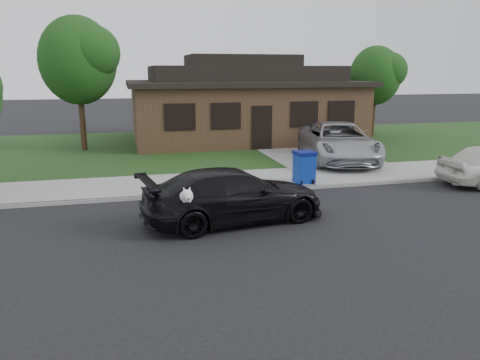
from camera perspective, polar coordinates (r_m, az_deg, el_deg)
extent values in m
plane|color=black|center=(11.92, -0.77, -6.13)|extent=(120.00, 120.00, 0.00)
cube|color=gray|center=(16.61, -4.72, -0.36)|extent=(60.00, 3.00, 0.12)
cube|color=gray|center=(15.18, -3.79, -1.65)|extent=(60.00, 0.12, 0.12)
cube|color=#193814|center=(24.39, -7.79, 3.94)|extent=(60.00, 13.00, 0.13)
cube|color=gray|center=(22.96, 8.15, 3.36)|extent=(4.50, 13.00, 0.14)
imported|color=black|center=(12.41, -0.78, -1.89)|extent=(5.17, 2.76, 1.43)
ellipsoid|color=white|center=(11.22, -6.59, -2.04)|extent=(0.34, 0.40, 0.30)
sphere|color=white|center=(10.97, -6.45, -1.85)|extent=(0.26, 0.26, 0.26)
cube|color=white|center=(10.86, -6.35, -2.24)|extent=(0.09, 0.12, 0.08)
sphere|color=black|center=(10.81, -6.31, -2.33)|extent=(0.04, 0.04, 0.04)
cone|color=white|center=(10.98, -6.84, -1.12)|extent=(0.11, 0.11, 0.14)
cone|color=white|center=(10.99, -6.16, -1.08)|extent=(0.11, 0.11, 0.14)
imported|color=#ACADB3|center=(20.63, 11.86, 4.60)|extent=(3.82, 6.30, 1.63)
cube|color=#0E2E9A|center=(16.42, 7.83, 1.39)|extent=(0.67, 0.67, 0.99)
cube|color=#080F64|center=(16.32, 7.89, 3.29)|extent=(0.73, 0.73, 0.11)
cylinder|color=black|center=(16.16, 7.45, -0.32)|extent=(0.07, 0.16, 0.15)
cylinder|color=black|center=(16.32, 8.90, -0.23)|extent=(0.07, 0.16, 0.15)
cube|color=#422B1C|center=(26.86, 0.21, 8.27)|extent=(12.00, 8.00, 3.00)
cube|color=black|center=(26.77, 0.22, 11.73)|extent=(12.60, 8.60, 0.25)
cube|color=black|center=(26.76, 0.22, 12.86)|extent=(10.00, 6.50, 0.80)
cube|color=black|center=(26.77, 0.22, 14.36)|extent=(6.00, 3.50, 0.60)
cube|color=black|center=(23.04, 2.69, 6.43)|extent=(1.00, 0.06, 2.10)
cube|color=black|center=(22.17, -7.35, 7.63)|extent=(1.30, 0.05, 1.10)
cube|color=black|center=(22.53, -1.73, 7.82)|extent=(1.30, 0.05, 1.10)
cube|color=black|center=(23.70, 7.85, 7.97)|extent=(1.30, 0.05, 1.10)
cube|color=black|center=(24.51, 12.24, 7.96)|extent=(1.30, 0.05, 1.10)
cylinder|color=#332114|center=(24.16, -18.62, 6.40)|extent=(0.28, 0.28, 2.48)
ellipsoid|color=#143811|center=(24.03, -19.16, 13.60)|extent=(3.60, 3.60, 4.14)
sphere|color=#26591E|center=(23.45, -17.53, 14.62)|extent=(2.52, 2.52, 2.52)
cylinder|color=#332114|center=(29.45, 15.86, 7.25)|extent=(0.28, 0.28, 2.03)
ellipsoid|color=#143811|center=(29.32, 16.17, 12.14)|extent=(3.00, 3.00, 3.45)
sphere|color=#26591E|center=(29.24, 17.70, 12.63)|extent=(2.10, 2.10, 2.10)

